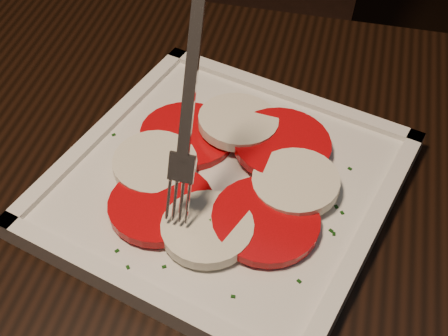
{
  "coord_description": "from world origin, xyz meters",
  "views": [
    {
      "loc": [
        -0.16,
        -0.18,
        1.18
      ],
      "look_at": [
        -0.26,
        0.18,
        0.78
      ],
      "focal_mm": 50.0,
      "sensor_mm": 36.0,
      "label": 1
    }
  ],
  "objects": [
    {
      "name": "caprese_salad",
      "position": [
        -0.26,
        0.18,
        0.77
      ],
      "size": [
        0.23,
        0.22,
        0.03
      ],
      "color": "#C1040D",
      "rests_on": "plate"
    },
    {
      "name": "fork",
      "position": [
        -0.28,
        0.16,
        0.87
      ],
      "size": [
        0.04,
        0.09,
        0.17
      ],
      "primitive_type": null,
      "rotation": [
        0.0,
        0.0,
        -0.02
      ],
      "color": "white",
      "rests_on": "caprese_salad"
    },
    {
      "name": "plate",
      "position": [
        -0.26,
        0.18,
        0.76
      ],
      "size": [
        0.34,
        0.34,
        0.01
      ],
      "primitive_type": "cube",
      "rotation": [
        0.0,
        0.0,
        -0.25
      ],
      "color": "silver",
      "rests_on": "table"
    }
  ]
}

